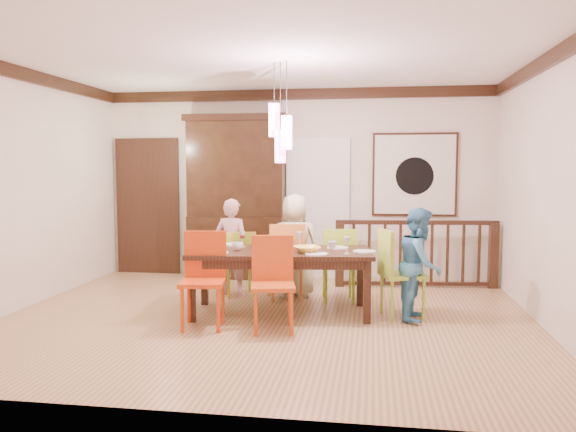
# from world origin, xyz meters

# --- Properties ---
(floor) EXTENTS (6.00, 6.00, 0.00)m
(floor) POSITION_xyz_m (0.00, 0.00, 0.00)
(floor) COLOR #9A694A
(floor) RESTS_ON ground
(ceiling) EXTENTS (6.00, 6.00, 0.00)m
(ceiling) POSITION_xyz_m (0.00, 0.00, 2.90)
(ceiling) COLOR white
(ceiling) RESTS_ON wall_back
(wall_back) EXTENTS (6.00, 0.00, 6.00)m
(wall_back) POSITION_xyz_m (0.00, 2.50, 1.45)
(wall_back) COLOR beige
(wall_back) RESTS_ON floor
(wall_left) EXTENTS (0.00, 5.00, 5.00)m
(wall_left) POSITION_xyz_m (-3.00, 0.00, 1.45)
(wall_left) COLOR beige
(wall_left) RESTS_ON floor
(wall_right) EXTENTS (0.00, 5.00, 5.00)m
(wall_right) POSITION_xyz_m (3.00, 0.00, 1.45)
(wall_right) COLOR beige
(wall_right) RESTS_ON floor
(crown_molding) EXTENTS (6.00, 5.00, 0.16)m
(crown_molding) POSITION_xyz_m (0.00, 0.00, 2.82)
(crown_molding) COLOR black
(crown_molding) RESTS_ON wall_back
(panel_door) EXTENTS (1.04, 0.07, 2.24)m
(panel_door) POSITION_xyz_m (-2.40, 2.45, 1.05)
(panel_door) COLOR black
(panel_door) RESTS_ON wall_back
(white_doorway) EXTENTS (0.97, 0.05, 2.22)m
(white_doorway) POSITION_xyz_m (0.35, 2.46, 1.05)
(white_doorway) COLOR silver
(white_doorway) RESTS_ON wall_back
(painting) EXTENTS (1.25, 0.06, 1.25)m
(painting) POSITION_xyz_m (1.80, 2.46, 1.60)
(painting) COLOR black
(painting) RESTS_ON wall_back
(pendant_cluster) EXTENTS (0.27, 0.21, 1.14)m
(pendant_cluster) POSITION_xyz_m (0.13, 0.23, 2.11)
(pendant_cluster) COLOR #FF4C86
(pendant_cluster) RESTS_ON ceiling
(dining_table) EXTENTS (2.19, 1.19, 0.75)m
(dining_table) POSITION_xyz_m (0.13, 0.23, 0.67)
(dining_table) COLOR black
(dining_table) RESTS_ON floor
(chair_far_left) EXTENTS (0.51, 0.51, 0.87)m
(chair_far_left) POSITION_xyz_m (-0.56, 1.04, 0.50)
(chair_far_left) COLOR #A4BD2A
(chair_far_left) RESTS_ON floor
(chair_far_mid) EXTENTS (0.57, 0.57, 1.00)m
(chair_far_mid) POSITION_xyz_m (0.06, 0.97, 0.57)
(chair_far_mid) COLOR #C26B2A
(chair_far_mid) RESTS_ON floor
(chair_far_right) EXTENTS (0.49, 0.49, 0.95)m
(chair_far_right) POSITION_xyz_m (0.76, 0.96, 0.54)
(chair_far_right) COLOR #9CC72E
(chair_far_right) RESTS_ON floor
(chair_near_left) EXTENTS (0.52, 0.52, 1.02)m
(chair_near_left) POSITION_xyz_m (-0.59, -0.48, 0.58)
(chair_near_left) COLOR #C2380C
(chair_near_left) RESTS_ON floor
(chair_near_mid) EXTENTS (0.53, 0.53, 0.99)m
(chair_near_mid) POSITION_xyz_m (0.17, -0.48, 0.57)
(chair_near_mid) COLOR #BB4111
(chair_near_mid) RESTS_ON floor
(chair_end_right) EXTENTS (0.57, 0.57, 1.01)m
(chair_end_right) POSITION_xyz_m (1.53, 0.29, 0.58)
(chair_end_right) COLOR #96BC34
(chair_end_right) RESTS_ON floor
(china_hutch) EXTENTS (1.59, 0.46, 2.51)m
(china_hutch) POSITION_xyz_m (-0.89, 2.30, 1.26)
(china_hutch) COLOR black
(china_hutch) RESTS_ON floor
(balustrade) EXTENTS (2.30, 0.30, 0.96)m
(balustrade) POSITION_xyz_m (1.81, 1.95, 0.50)
(balustrade) COLOR black
(balustrade) RESTS_ON floor
(person_far_left) EXTENTS (0.52, 0.39, 1.30)m
(person_far_left) POSITION_xyz_m (-0.67, 1.07, 0.65)
(person_far_left) COLOR beige
(person_far_left) RESTS_ON floor
(person_far_mid) EXTENTS (0.70, 0.48, 1.37)m
(person_far_mid) POSITION_xyz_m (0.18, 1.12, 0.68)
(person_far_mid) COLOR beige
(person_far_mid) RESTS_ON floor
(person_end_right) EXTENTS (0.60, 0.70, 1.26)m
(person_end_right) POSITION_xyz_m (1.72, 0.22, 0.63)
(person_end_right) COLOR teal
(person_end_right) RESTS_ON floor
(serving_bowl) EXTENTS (0.39, 0.39, 0.07)m
(serving_bowl) POSITION_xyz_m (0.46, 0.09, 0.79)
(serving_bowl) COLOR gold
(serving_bowl) RESTS_ON dining_table
(small_bowl) EXTENTS (0.22, 0.22, 0.07)m
(small_bowl) POSITION_xyz_m (0.03, 0.33, 0.78)
(small_bowl) COLOR white
(small_bowl) RESTS_ON dining_table
(cup_left) EXTENTS (0.16, 0.16, 0.10)m
(cup_left) POSITION_xyz_m (-0.36, 0.12, 0.80)
(cup_left) COLOR silver
(cup_left) RESTS_ON dining_table
(cup_right) EXTENTS (0.11, 0.11, 0.10)m
(cup_right) POSITION_xyz_m (0.72, 0.39, 0.80)
(cup_right) COLOR silver
(cup_right) RESTS_ON dining_table
(plate_far_left) EXTENTS (0.26, 0.26, 0.01)m
(plate_far_left) POSITION_xyz_m (-0.53, 0.56, 0.76)
(plate_far_left) COLOR white
(plate_far_left) RESTS_ON dining_table
(plate_far_mid) EXTENTS (0.26, 0.26, 0.01)m
(plate_far_mid) POSITION_xyz_m (0.05, 0.48, 0.76)
(plate_far_mid) COLOR white
(plate_far_mid) RESTS_ON dining_table
(plate_far_right) EXTENTS (0.26, 0.26, 0.01)m
(plate_far_right) POSITION_xyz_m (0.78, 0.48, 0.76)
(plate_far_right) COLOR white
(plate_far_right) RESTS_ON dining_table
(plate_near_left) EXTENTS (0.26, 0.26, 0.01)m
(plate_near_left) POSITION_xyz_m (-0.54, -0.12, 0.76)
(plate_near_left) COLOR white
(plate_near_left) RESTS_ON dining_table
(plate_near_mid) EXTENTS (0.26, 0.26, 0.01)m
(plate_near_mid) POSITION_xyz_m (0.58, -0.04, 0.76)
(plate_near_mid) COLOR white
(plate_near_mid) RESTS_ON dining_table
(plate_end_right) EXTENTS (0.26, 0.26, 0.01)m
(plate_end_right) POSITION_xyz_m (1.10, 0.22, 0.76)
(plate_end_right) COLOR white
(plate_end_right) RESTS_ON dining_table
(wine_glass_a) EXTENTS (0.08, 0.08, 0.19)m
(wine_glass_a) POSITION_xyz_m (-0.37, 0.42, 0.84)
(wine_glass_a) COLOR #590C19
(wine_glass_a) RESTS_ON dining_table
(wine_glass_b) EXTENTS (0.08, 0.08, 0.19)m
(wine_glass_b) POSITION_xyz_m (0.32, 0.46, 0.84)
(wine_glass_b) COLOR silver
(wine_glass_b) RESTS_ON dining_table
(wine_glass_c) EXTENTS (0.08, 0.08, 0.19)m
(wine_glass_c) POSITION_xyz_m (-0.02, -0.05, 0.84)
(wine_glass_c) COLOR #590C19
(wine_glass_c) RESTS_ON dining_table
(wine_glass_d) EXTENTS (0.08, 0.08, 0.19)m
(wine_glass_d) POSITION_xyz_m (0.91, 0.07, 0.84)
(wine_glass_d) COLOR silver
(wine_glass_d) RESTS_ON dining_table
(napkin) EXTENTS (0.18, 0.14, 0.01)m
(napkin) POSITION_xyz_m (0.09, -0.09, 0.76)
(napkin) COLOR #D83359
(napkin) RESTS_ON dining_table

